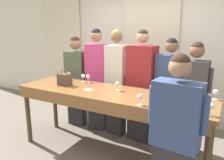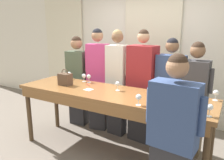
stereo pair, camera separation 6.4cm
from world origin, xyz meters
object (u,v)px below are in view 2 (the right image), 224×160
Objects in this scene: guest_olive_jacket at (78,80)px; guest_pink_top at (98,78)px; wine_glass_front_right at (210,108)px; wine_glass_back_right at (139,97)px; wine_glass_front_left at (89,77)px; guest_beige_cap at (193,99)px; wine_bottle at (191,101)px; wine_glass_front_mid at (166,96)px; wine_glass_center_left at (69,74)px; wine_glass_back_left at (152,87)px; guest_cream_sweater at (117,82)px; handbag at (65,79)px; tasting_bar at (108,98)px; guest_striped_shirt at (142,87)px; host_pouring at (172,140)px; wine_glass_back_mid at (216,93)px; guest_navy_coat at (169,93)px; wine_glass_center_mid at (118,84)px; wine_glass_center_right at (84,76)px.

guest_pink_top reaches higher than guest_olive_jacket.
wine_glass_back_right is at bearing -176.39° from wine_glass_front_right.
wine_glass_front_left is 0.08× the size of guest_beige_cap.
wine_bottle is at bearing 172.41° from wine_glass_front_right.
wine_glass_front_mid and wine_glass_center_left have the same top height.
wine_glass_back_left is 0.90m from guest_cream_sweater.
wine_bottle is 1.61m from guest_cream_sweater.
handbag is 0.38m from wine_glass_center_left.
tasting_bar is 1.25m from guest_olive_jacket.
wine_glass_front_mid and wine_glass_back_right have the same top height.
guest_striped_shirt is 1.55m from host_pouring.
host_pouring is at bearing -88.11° from guest_beige_cap.
guest_pink_top is at bearing 170.66° from wine_glass_back_mid.
handbag is 0.74m from guest_olive_jacket.
guest_navy_coat reaches higher than handbag.
tasting_bar is 1.73× the size of host_pouring.
guest_striped_shirt is (0.84, -0.00, -0.05)m from guest_pink_top.
handbag is 0.14× the size of guest_striped_shirt.
guest_olive_jacket is (-1.62, 0.44, -0.18)m from wine_glass_back_left.
wine_glass_front_mid is at bearing -4.05° from tasting_bar.
wine_glass_front_mid is at bearing -34.58° from guest_cream_sweater.
guest_pink_top is (-0.68, 0.53, -0.10)m from wine_glass_center_mid.
guest_beige_cap reaches higher than wine_glass_back_mid.
wine_glass_center_left is at bearing -75.63° from guest_olive_jacket.
guest_striped_shirt reaches higher than wine_glass_center_right.
wine_glass_back_right is at bearing -26.07° from wine_glass_center_right.
wine_glass_back_right is (1.12, -0.60, 0.00)m from wine_glass_front_left.
guest_olive_jacket reaches higher than wine_glass_center_right.
guest_pink_top reaches higher than guest_striped_shirt.
wine_glass_center_left is 0.08× the size of guest_olive_jacket.
wine_glass_back_mid is 1.00× the size of wine_glass_back_right.
guest_pink_top is 0.39m from guest_cream_sweater.
guest_navy_coat is at bearing 83.84° from wine_glass_back_right.
handbag is at bearing -159.81° from guest_beige_cap.
wine_glass_back_mid is (0.76, 0.13, 0.00)m from wine_glass_back_left.
host_pouring is (1.28, -1.31, -0.11)m from guest_cream_sweater.
guest_navy_coat is (1.65, 0.34, -0.19)m from wine_glass_center_left.
handbag reaches higher than wine_glass_back_mid.
wine_bottle reaches higher than wine_glass_front_mid.
tasting_bar is 11.07× the size of handbag.
guest_beige_cap is at bearing 74.69° from wine_glass_front_mid.
wine_glass_center_left is 0.08× the size of host_pouring.
host_pouring reaches higher than wine_glass_center_left.
guest_olive_jacket is at bearing 172.42° from wine_glass_back_mid.
host_pouring reaches higher than wine_glass_center_right.
guest_striped_shirt is at bearing 73.81° from wine_glass_center_mid.
wine_glass_front_mid and wine_glass_back_left have the same top height.
wine_glass_center_mid and wine_glass_back_right have the same top height.
wine_glass_front_mid is 0.08× the size of guest_navy_coat.
wine_glass_center_right is 1.98m from host_pouring.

